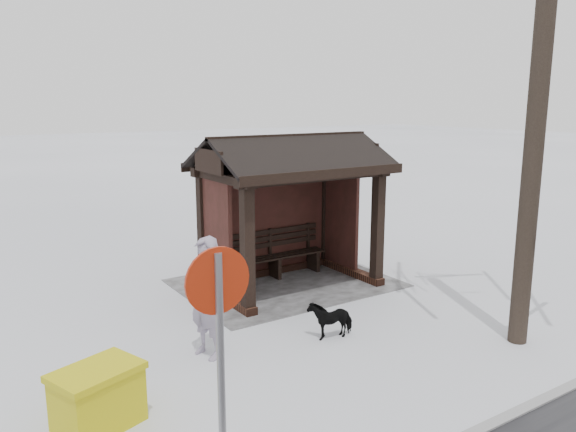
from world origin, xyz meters
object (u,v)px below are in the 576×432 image
at_px(pedestrian, 207,298).
at_px(dog, 330,318).
at_px(bus_shelter, 287,180).
at_px(road_sign, 219,321).
at_px(grit_bin, 98,398).

height_order(pedestrian, dog, pedestrian).
height_order(bus_shelter, road_sign, bus_shelter).
relative_size(bus_shelter, road_sign, 1.46).
bearing_deg(road_sign, grit_bin, -68.78).
bearing_deg(road_sign, pedestrian, -112.67).
xyz_separation_m(pedestrian, grit_bin, (1.86, 1.02, -0.53)).
height_order(bus_shelter, dog, bus_shelter).
bearing_deg(grit_bin, dog, 169.34).
distance_m(pedestrian, road_sign, 3.15).
bearing_deg(bus_shelter, road_sign, 51.46).
relative_size(dog, road_sign, 0.29).
bearing_deg(pedestrian, grit_bin, -79.07).
height_order(bus_shelter, pedestrian, bus_shelter).
bearing_deg(bus_shelter, dog, 71.89).
distance_m(bus_shelter, road_sign, 6.37).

